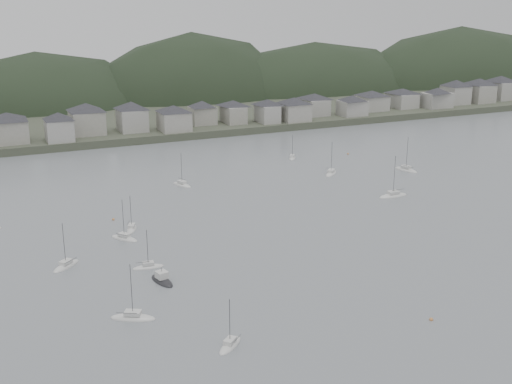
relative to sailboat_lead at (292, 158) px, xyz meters
name	(u,v)px	position (x,y,z in m)	size (l,w,h in m)	color
ground	(448,349)	(-37.27, -125.76, -0.18)	(900.00, 900.00, 0.00)	slate
far_shore_land	(95,98)	(-37.27, 169.24, 1.32)	(900.00, 250.00, 3.00)	#383D2D
forested_ridge	(115,127)	(-32.43, 143.64, -11.47)	(851.55, 103.94, 102.57)	black
waterfront_town	(259,108)	(13.32, 57.58, 8.48)	(451.48, 28.46, 12.92)	gray
sailboat_lead	(292,158)	(0.00, 0.00, 0.00)	(5.34, 6.75, 9.11)	silver
moored_fleet	(297,237)	(-35.75, -71.11, -0.01)	(229.25, 178.08, 12.99)	silver
motor_launch_far	(162,280)	(-71.94, -81.62, 0.11)	(4.20, 7.83, 3.78)	black
mooring_buoys	(359,247)	(-25.92, -82.69, -0.03)	(191.56, 142.47, 0.70)	#C37D41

